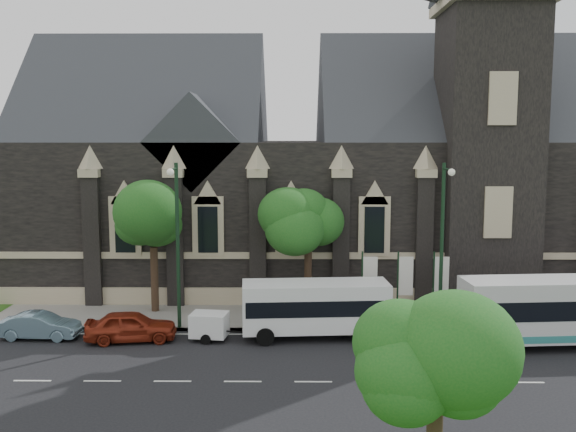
{
  "coord_description": "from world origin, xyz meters",
  "views": [
    {
      "loc": [
        2.17,
        -25.96,
        10.37
      ],
      "look_at": [
        1.87,
        6.0,
        6.36
      ],
      "focal_mm": 39.7,
      "sensor_mm": 36.0,
      "label": 1
    }
  ],
  "objects_px": {
    "street_lamp_near": "(443,237)",
    "banner_flag_left": "(367,280)",
    "tree_walk_left": "(157,216)",
    "car_far_red": "(131,326)",
    "tree_walk_right": "(312,215)",
    "box_trailer": "(209,325)",
    "banner_flag_center": "(403,280)",
    "banner_flag_right": "(439,280)",
    "shuttle_bus": "(316,306)",
    "sedan": "(40,326)",
    "tree_park_east": "(442,351)",
    "street_lamp_mid": "(177,237)"
  },
  "relations": [
    {
      "from": "street_lamp_near",
      "to": "banner_flag_left",
      "type": "bearing_deg",
      "value": 152.82
    },
    {
      "from": "tree_walk_left",
      "to": "street_lamp_near",
      "type": "height_order",
      "value": "street_lamp_near"
    },
    {
      "from": "car_far_red",
      "to": "banner_flag_left",
      "type": "bearing_deg",
      "value": -81.27
    },
    {
      "from": "tree_walk_right",
      "to": "car_far_red",
      "type": "distance_m",
      "value": 11.87
    },
    {
      "from": "street_lamp_near",
      "to": "car_far_red",
      "type": "xyz_separation_m",
      "value": [
        -16.12,
        -1.71,
        -4.33
      ]
    },
    {
      "from": "tree_walk_right",
      "to": "box_trailer",
      "type": "xyz_separation_m",
      "value": [
        -5.36,
        -5.15,
        -5.02
      ]
    },
    {
      "from": "banner_flag_center",
      "to": "banner_flag_right",
      "type": "height_order",
      "value": "same"
    },
    {
      "from": "street_lamp_near",
      "to": "banner_flag_center",
      "type": "height_order",
      "value": "street_lamp_near"
    },
    {
      "from": "tree_walk_right",
      "to": "street_lamp_near",
      "type": "xyz_separation_m",
      "value": [
        6.79,
        -3.62,
        -0.71
      ]
    },
    {
      "from": "street_lamp_near",
      "to": "banner_flag_right",
      "type": "bearing_deg",
      "value": 81.44
    },
    {
      "from": "shuttle_bus",
      "to": "sedan",
      "type": "xyz_separation_m",
      "value": [
        -14.24,
        -0.32,
        -1.01
      ]
    },
    {
      "from": "tree_walk_right",
      "to": "sedan",
      "type": "xyz_separation_m",
      "value": [
        -14.14,
        -4.96,
        -5.15
      ]
    },
    {
      "from": "tree_park_east",
      "to": "car_far_red",
      "type": "relative_size",
      "value": 1.38
    },
    {
      "from": "banner_flag_right",
      "to": "shuttle_bus",
      "type": "bearing_deg",
      "value": -157.22
    },
    {
      "from": "tree_walk_right",
      "to": "shuttle_bus",
      "type": "height_order",
      "value": "tree_walk_right"
    },
    {
      "from": "car_far_red",
      "to": "tree_walk_left",
      "type": "bearing_deg",
      "value": -10.98
    },
    {
      "from": "banner_flag_center",
      "to": "sedan",
      "type": "distance_m",
      "value": 19.57
    },
    {
      "from": "tree_walk_left",
      "to": "street_lamp_near",
      "type": "xyz_separation_m",
      "value": [
        15.8,
        -3.61,
        -0.62
      ]
    },
    {
      "from": "tree_walk_left",
      "to": "shuttle_bus",
      "type": "bearing_deg",
      "value": -26.95
    },
    {
      "from": "tree_walk_right",
      "to": "street_lamp_near",
      "type": "bearing_deg",
      "value": -28.06
    },
    {
      "from": "sedan",
      "to": "tree_park_east",
      "type": "bearing_deg",
      "value": -129.08
    },
    {
      "from": "street_lamp_mid",
      "to": "shuttle_bus",
      "type": "height_order",
      "value": "street_lamp_mid"
    },
    {
      "from": "tree_walk_left",
      "to": "sedan",
      "type": "bearing_deg",
      "value": -136.02
    },
    {
      "from": "tree_walk_left",
      "to": "box_trailer",
      "type": "distance_m",
      "value": 8.01
    },
    {
      "from": "banner_flag_center",
      "to": "tree_walk_right",
      "type": "bearing_deg",
      "value": 161.36
    },
    {
      "from": "banner_flag_right",
      "to": "box_trailer",
      "type": "distance_m",
      "value": 13.0
    },
    {
      "from": "tree_walk_right",
      "to": "banner_flag_right",
      "type": "distance_m",
      "value": 8.05
    },
    {
      "from": "street_lamp_mid",
      "to": "shuttle_bus",
      "type": "xyz_separation_m",
      "value": [
        7.31,
        -1.02,
        -3.43
      ]
    },
    {
      "from": "tree_park_east",
      "to": "shuttle_bus",
      "type": "height_order",
      "value": "tree_park_east"
    },
    {
      "from": "box_trailer",
      "to": "car_far_red",
      "type": "xyz_separation_m",
      "value": [
        -3.97,
        -0.18,
        -0.02
      ]
    },
    {
      "from": "tree_park_east",
      "to": "tree_walk_right",
      "type": "height_order",
      "value": "tree_walk_right"
    },
    {
      "from": "tree_park_east",
      "to": "tree_walk_right",
      "type": "xyz_separation_m",
      "value": [
        -2.96,
        20.04,
        1.2
      ]
    },
    {
      "from": "street_lamp_near",
      "to": "tree_walk_left",
      "type": "bearing_deg",
      "value": 167.13
    },
    {
      "from": "street_lamp_mid",
      "to": "banner_flag_center",
      "type": "relative_size",
      "value": 2.25
    },
    {
      "from": "banner_flag_right",
      "to": "street_lamp_near",
      "type": "bearing_deg",
      "value": -98.56
    },
    {
      "from": "street_lamp_mid",
      "to": "sedan",
      "type": "xyz_separation_m",
      "value": [
        -6.93,
        -1.34,
        -4.44
      ]
    },
    {
      "from": "street_lamp_near",
      "to": "shuttle_bus",
      "type": "bearing_deg",
      "value": -171.31
    },
    {
      "from": "banner_flag_left",
      "to": "tree_park_east",
      "type": "bearing_deg",
      "value": -90.35
    },
    {
      "from": "car_far_red",
      "to": "shuttle_bus",
      "type": "bearing_deg",
      "value": -93.34
    },
    {
      "from": "shuttle_bus",
      "to": "street_lamp_near",
      "type": "bearing_deg",
      "value": 4.44
    },
    {
      "from": "street_lamp_near",
      "to": "shuttle_bus",
      "type": "distance_m",
      "value": 7.59
    },
    {
      "from": "tree_park_east",
      "to": "car_far_red",
      "type": "bearing_deg",
      "value": 129.9
    },
    {
      "from": "tree_park_east",
      "to": "tree_walk_left",
      "type": "height_order",
      "value": "tree_walk_left"
    },
    {
      "from": "box_trailer",
      "to": "car_far_red",
      "type": "relative_size",
      "value": 0.6
    },
    {
      "from": "tree_park_east",
      "to": "sedan",
      "type": "relative_size",
      "value": 1.54
    },
    {
      "from": "box_trailer",
      "to": "sedan",
      "type": "height_order",
      "value": "box_trailer"
    },
    {
      "from": "box_trailer",
      "to": "sedan",
      "type": "distance_m",
      "value": 8.78
    },
    {
      "from": "street_lamp_near",
      "to": "banner_flag_center",
      "type": "relative_size",
      "value": 2.25
    },
    {
      "from": "tree_walk_right",
      "to": "street_lamp_mid",
      "type": "relative_size",
      "value": 0.87
    },
    {
      "from": "shuttle_bus",
      "to": "sedan",
      "type": "bearing_deg",
      "value": 177.05
    }
  ]
}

